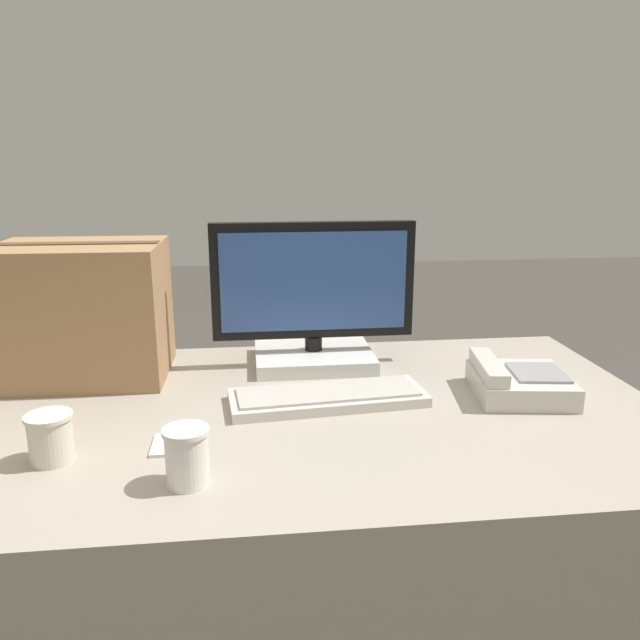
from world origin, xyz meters
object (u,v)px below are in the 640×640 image
object	(u,v)px
monitor	(313,308)
desk_phone	(518,382)
paper_cup_right	(187,456)
keyboard	(328,397)
paper_cup_left	(51,438)
cardboard_box	(83,311)
sticky_note_pad	(177,444)

from	to	relation	value
monitor	desk_phone	bearing A→B (deg)	-32.59
desk_phone	paper_cup_right	xyz separation A→B (m)	(-0.70, -0.31, 0.02)
desk_phone	keyboard	bearing A→B (deg)	-172.72
monitor	paper_cup_right	world-z (taller)	monitor
keyboard	paper_cup_left	world-z (taller)	paper_cup_left
cardboard_box	sticky_note_pad	xyz separation A→B (m)	(0.25, -0.41, -0.16)
sticky_note_pad	cardboard_box	bearing A→B (deg)	121.49
desk_phone	cardboard_box	size ratio (longest dim) A/B	0.61
monitor	cardboard_box	distance (m)	0.55
keyboard	paper_cup_right	distance (m)	0.42
paper_cup_left	sticky_note_pad	xyz separation A→B (m)	(0.21, 0.03, -0.04)
desk_phone	sticky_note_pad	world-z (taller)	desk_phone
desk_phone	paper_cup_right	bearing A→B (deg)	-148.15
monitor	sticky_note_pad	xyz separation A→B (m)	(-0.30, -0.44, -0.14)
monitor	sticky_note_pad	distance (m)	0.55
desk_phone	paper_cup_left	bearing A→B (deg)	-159.98
paper_cup_left	paper_cup_right	bearing A→B (deg)	-23.89
keyboard	desk_phone	bearing A→B (deg)	-5.98
paper_cup_right	cardboard_box	size ratio (longest dim) A/B	0.25
paper_cup_left	paper_cup_right	size ratio (longest dim) A/B	0.90
cardboard_box	sticky_note_pad	distance (m)	0.51
monitor	desk_phone	distance (m)	0.52
keyboard	paper_cup_right	bearing A→B (deg)	-136.07
monitor	desk_phone	xyz separation A→B (m)	(0.43, -0.27, -0.12)
paper_cup_left	cardboard_box	distance (m)	0.46
keyboard	paper_cup_right	world-z (taller)	paper_cup_right
keyboard	desk_phone	distance (m)	0.43
monitor	paper_cup_left	distance (m)	0.71
monitor	cardboard_box	size ratio (longest dim) A/B	1.31
cardboard_box	desk_phone	bearing A→B (deg)	-13.93
keyboard	desk_phone	world-z (taller)	desk_phone
keyboard	paper_cup_right	xyz separation A→B (m)	(-0.27, -0.31, 0.04)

